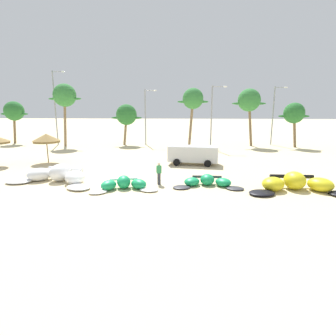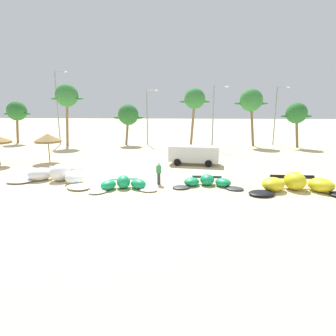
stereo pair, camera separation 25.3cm
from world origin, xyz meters
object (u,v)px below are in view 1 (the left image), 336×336
(palm_right_of_gap, at_px, (294,114))
(lamppost_west, at_px, (56,105))
(kite_left_of_center, at_px, (124,184))
(palm_left_of_gap, at_px, (126,115))
(parked_van, at_px, (192,154))
(palm_center_right, at_px, (249,101))
(palm_center_left, at_px, (193,99))
(kite_left, at_px, (57,176))
(palm_leftmost, at_px, (14,111))
(kite_center, at_px, (207,182))
(kite_right_of_center, at_px, (297,184))
(beach_umbrella_middle, at_px, (46,138))
(lamppost_east, at_px, (274,112))
(person_near_kites, at_px, (159,173))
(palm_left, at_px, (65,96))
(lamppost_east_center, at_px, (213,114))
(lamppost_west_center, at_px, (146,114))

(palm_right_of_gap, relative_size, lamppost_west, 0.58)
(kite_left_of_center, distance_m, palm_left_of_gap, 24.35)
(palm_left_of_gap, distance_m, palm_right_of_gap, 24.01)
(parked_van, height_order, palm_center_right, palm_center_right)
(palm_center_left, bearing_deg, kite_left, -116.76)
(palm_leftmost, bearing_deg, kite_center, -39.06)
(kite_right_of_center, relative_size, lamppost_west, 0.67)
(kite_left_of_center, relative_size, palm_center_left, 0.57)
(kite_center, distance_m, palm_center_right, 24.32)
(kite_left, distance_m, palm_leftmost, 28.67)
(kite_left, bearing_deg, lamppost_west, 114.29)
(palm_leftmost, bearing_deg, kite_left, -53.06)
(lamppost_west, bearing_deg, kite_left, -65.71)
(kite_center, bearing_deg, beach_umbrella_middle, 153.44)
(palm_center_left, distance_m, lamppost_east, 12.61)
(person_near_kites, bearing_deg, lamppost_west, 128.92)
(kite_center, relative_size, palm_right_of_gap, 0.83)
(kite_left_of_center, relative_size, lamppost_west, 0.44)
(kite_left, bearing_deg, palm_leftmost, 126.94)
(person_near_kites, distance_m, palm_leftmost, 33.90)
(kite_left_of_center, distance_m, kite_right_of_center, 11.77)
(palm_left, height_order, lamppost_west, lamppost_west)
(kite_center, relative_size, lamppost_east, 0.60)
(kite_right_of_center, height_order, palm_leftmost, palm_leftmost)
(kite_left, height_order, palm_right_of_gap, palm_right_of_gap)
(beach_umbrella_middle, bearing_deg, palm_leftmost, 129.77)
(palm_leftmost, bearing_deg, palm_left, -16.44)
(kite_left_of_center, distance_m, lamppost_east, 30.87)
(palm_left_of_gap, bearing_deg, palm_center_right, -0.07)
(kite_left, relative_size, kite_left_of_center, 1.53)
(palm_center_left, bearing_deg, lamppost_east_center, -46.41)
(palm_center_left, relative_size, lamppost_east, 0.96)
(beach_umbrella_middle, height_order, palm_leftmost, palm_leftmost)
(kite_center, xyz_separation_m, lamppost_west, (-20.94, 21.75, 5.68))
(kite_left, bearing_deg, lamppost_east, 45.79)
(lamppost_west_center, bearing_deg, kite_left_of_center, -85.93)
(kite_right_of_center, relative_size, palm_left_of_gap, 1.19)
(parked_van, bearing_deg, person_near_kites, -108.78)
(palm_left, bearing_deg, beach_umbrella_middle, -75.88)
(kite_center, bearing_deg, palm_center_left, 91.69)
(palm_right_of_gap, bearing_deg, parked_van, -137.41)
(beach_umbrella_middle, bearing_deg, palm_left_of_gap, 70.09)
(lamppost_east, bearing_deg, kite_right_of_center, -102.98)
(kite_left, height_order, kite_left_of_center, kite_left)
(kite_right_of_center, relative_size, parked_van, 1.43)
(palm_leftmost, xyz_separation_m, lamppost_east_center, (30.29, -4.30, -0.22))
(kite_center, xyz_separation_m, kite_right_of_center, (5.93, -0.82, 0.16))
(beach_umbrella_middle, relative_size, lamppost_east, 0.34)
(kite_center, xyz_separation_m, palm_center_left, (-0.63, 21.42, 6.39))
(palm_center_left, height_order, palm_center_right, palm_center_left)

